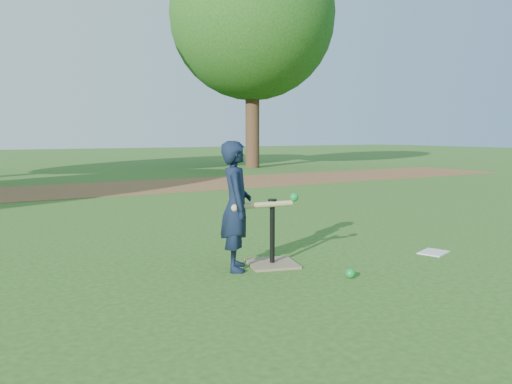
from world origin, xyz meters
TOP-DOWN VIEW (x-y plane):
  - ground at (0.00, 0.00)m, footprint 80.00×80.00m
  - dirt_strip at (0.00, 7.50)m, footprint 24.00×3.00m
  - child at (-0.40, 0.17)m, footprint 0.42×0.49m
  - wiffle_ball_ground at (0.30, -0.55)m, footprint 0.08×0.08m
  - clipboard at (1.63, -0.29)m, footprint 0.36×0.32m
  - batting_tee at (-0.04, 0.14)m, footprint 0.53×0.53m
  - swing_action at (-0.13, 0.11)m, footprint 0.69×0.13m
  - tree_right at (6.50, 12.00)m, footprint 5.80×5.80m

SIDE VIEW (x-z plane):
  - ground at x=0.00m, z-range 0.00..0.00m
  - dirt_strip at x=0.00m, z-range 0.00..0.01m
  - clipboard at x=1.63m, z-range 0.00..0.01m
  - wiffle_ball_ground at x=0.30m, z-range 0.00..0.08m
  - batting_tee at x=-0.04m, z-range -0.20..0.42m
  - child at x=-0.40m, z-range 0.00..1.15m
  - swing_action at x=-0.13m, z-range 0.52..0.65m
  - tree_right at x=6.50m, z-range 1.19..9.39m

